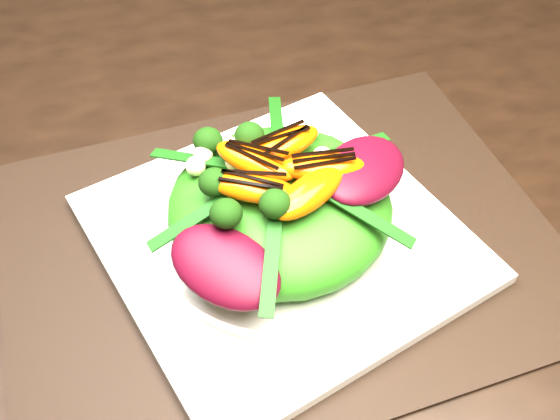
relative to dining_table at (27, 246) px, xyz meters
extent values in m
cube|color=black|center=(0.00, 0.00, 0.00)|extent=(1.60, 0.90, 0.75)
cube|color=black|center=(0.23, -0.06, 0.02)|extent=(0.52, 0.42, 0.00)
cube|color=white|center=(0.23, -0.06, 0.03)|extent=(0.37, 0.37, 0.01)
cylinder|color=silver|center=(0.23, -0.06, 0.04)|extent=(0.29, 0.29, 0.02)
ellipsoid|color=#2F7C17|center=(0.23, -0.06, 0.07)|extent=(0.20, 0.20, 0.06)
ellipsoid|color=#400615|center=(0.30, -0.07, 0.10)|extent=(0.11, 0.11, 0.02)
ellipsoid|color=#E04A03|center=(0.22, -0.05, 0.11)|extent=(0.07, 0.04, 0.02)
sphere|color=black|center=(0.18, -0.05, 0.12)|extent=(0.04, 0.04, 0.04)
sphere|color=#C2B088|center=(0.26, -0.12, 0.10)|extent=(0.02, 0.02, 0.02)
cube|color=black|center=(0.22, -0.05, 0.12)|extent=(0.05, 0.01, 0.00)
camera|label=1|loc=(0.15, -0.42, 0.48)|focal=42.00mm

